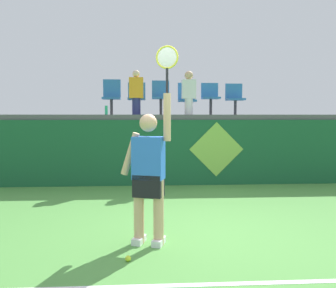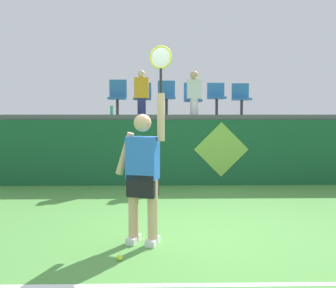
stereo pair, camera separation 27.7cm
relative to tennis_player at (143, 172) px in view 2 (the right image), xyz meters
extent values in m
plane|color=#519342|center=(0.68, 0.31, -0.92)|extent=(40.00, 40.00, 0.00)
cube|color=#195633|center=(0.68, 4.03, -0.16)|extent=(10.24, 0.20, 1.53)
cube|color=#56565B|center=(0.68, 5.46, 0.66)|extent=(10.24, 2.96, 0.12)
cube|color=white|center=(0.68, -1.17, -0.92)|extent=(9.21, 0.08, 0.01)
cube|color=white|center=(-0.13, 0.04, -0.88)|extent=(0.20, 0.28, 0.08)
cube|color=white|center=(0.12, -0.04, -0.88)|extent=(0.20, 0.28, 0.08)
cylinder|color=#DBAD84|center=(-0.13, 0.04, -0.51)|extent=(0.13, 0.13, 0.83)
cylinder|color=#DBAD84|center=(0.12, -0.04, -0.51)|extent=(0.13, 0.13, 0.83)
cube|color=black|center=(-0.01, 0.00, -0.17)|extent=(0.41, 0.32, 0.28)
cube|color=blue|center=(-0.01, 0.00, 0.17)|extent=(0.43, 0.33, 0.53)
sphere|color=#DBAD84|center=(-0.01, 0.00, 0.61)|extent=(0.22, 0.22, 0.22)
cylinder|color=#DBAD84|center=(-0.23, 0.08, 0.22)|extent=(0.27, 0.17, 0.55)
cylinder|color=#DBAD84|center=(0.22, -0.07, 0.68)|extent=(0.09, 0.09, 0.58)
cylinder|color=black|center=(0.22, -0.07, 1.12)|extent=(0.03, 0.03, 0.30)
torus|color=gold|center=(0.22, -0.07, 1.40)|extent=(0.27, 0.11, 0.28)
ellipsoid|color=silver|center=(0.22, -0.07, 1.40)|extent=(0.23, 0.09, 0.24)
sphere|color=#D1E533|center=(-0.24, -0.55, -0.89)|extent=(0.07, 0.07, 0.07)
cylinder|color=#26B272|center=(-0.95, 4.23, 0.83)|extent=(0.07, 0.07, 0.21)
cylinder|color=#38383D|center=(-0.88, 4.79, 0.92)|extent=(0.07, 0.07, 0.38)
cube|color=#2D70B2|center=(-0.88, 4.79, 1.13)|extent=(0.44, 0.42, 0.05)
cube|color=#2D70B2|center=(-0.88, 4.98, 1.39)|extent=(0.44, 0.04, 0.46)
cylinder|color=#38383D|center=(-0.25, 4.79, 0.91)|extent=(0.07, 0.07, 0.37)
cube|color=#2D70B2|center=(-0.25, 4.79, 1.12)|extent=(0.44, 0.42, 0.05)
cube|color=#2D70B2|center=(-0.25, 4.98, 1.34)|extent=(0.44, 0.04, 0.40)
cylinder|color=#38383D|center=(0.36, 4.79, 0.92)|extent=(0.07, 0.07, 0.39)
cube|color=#2D70B2|center=(0.36, 4.79, 1.14)|extent=(0.44, 0.42, 0.05)
cube|color=#2D70B2|center=(0.36, 4.98, 1.38)|extent=(0.44, 0.04, 0.43)
cylinder|color=#38383D|center=(1.03, 4.79, 0.89)|extent=(0.07, 0.07, 0.32)
cube|color=#2D70B2|center=(1.03, 4.79, 1.07)|extent=(0.44, 0.42, 0.05)
cube|color=#2D70B2|center=(1.03, 4.98, 1.32)|extent=(0.44, 0.04, 0.44)
cylinder|color=#38383D|center=(1.63, 4.79, 0.92)|extent=(0.07, 0.07, 0.40)
cube|color=#2D70B2|center=(1.63, 4.79, 1.15)|extent=(0.44, 0.42, 0.05)
cube|color=#2D70B2|center=(1.63, 4.98, 1.36)|extent=(0.44, 0.04, 0.37)
cylinder|color=#38383D|center=(2.26, 4.79, 0.91)|extent=(0.07, 0.07, 0.36)
cube|color=#2D70B2|center=(2.26, 4.79, 1.11)|extent=(0.44, 0.42, 0.05)
cube|color=#2D70B2|center=(2.26, 4.98, 1.33)|extent=(0.44, 0.04, 0.39)
cylinder|color=navy|center=(-0.25, 4.43, 0.92)|extent=(0.20, 0.20, 0.40)
cube|color=orange|center=(-0.25, 4.43, 1.37)|extent=(0.34, 0.20, 0.49)
sphere|color=beige|center=(-0.25, 4.43, 1.70)|extent=(0.18, 0.18, 0.18)
cylinder|color=white|center=(1.03, 4.46, 0.92)|extent=(0.20, 0.20, 0.39)
cube|color=white|center=(1.03, 4.46, 1.34)|extent=(0.34, 0.20, 0.46)
sphere|color=#DBAD84|center=(1.03, 4.46, 1.68)|extent=(0.21, 0.21, 0.21)
cube|color=#195633|center=(1.62, 3.92, -0.92)|extent=(0.90, 0.01, 0.00)
plane|color=#8CC64C|center=(1.62, 3.92, -0.08)|extent=(1.27, 0.00, 1.27)
camera|label=1|loc=(-0.05, -4.58, 0.69)|focal=39.66mm
camera|label=2|loc=(0.23, -4.60, 0.69)|focal=39.66mm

